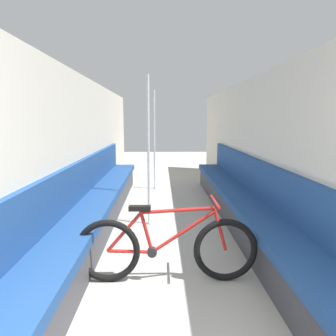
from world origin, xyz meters
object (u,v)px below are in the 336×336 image
(bicycle, at_px, (167,248))
(grab_pole_far, at_px, (154,142))
(grab_pole_near, at_px, (149,153))
(bench_seat_row_left, at_px, (95,208))
(bench_seat_row_right, at_px, (245,207))

(bicycle, height_order, grab_pole_far, grab_pole_far)
(grab_pole_near, bearing_deg, bench_seat_row_left, -163.99)
(bench_seat_row_right, height_order, bicycle, bench_seat_row_right)
(bench_seat_row_left, relative_size, grab_pole_far, 3.05)
(bench_seat_row_right, xyz_separation_m, bicycle, (-1.12, -1.51, 0.02))
(bench_seat_row_left, xyz_separation_m, bicycle, (0.97, -1.51, 0.02))
(bench_seat_row_left, height_order, bench_seat_row_right, same)
(grab_pole_far, bearing_deg, grab_pole_near, -90.75)
(bench_seat_row_right, distance_m, grab_pole_near, 1.55)
(bench_seat_row_right, bearing_deg, bench_seat_row_left, 180.00)
(grab_pole_far, bearing_deg, bench_seat_row_right, -63.73)
(bicycle, bearing_deg, bench_seat_row_right, 62.18)
(bench_seat_row_left, relative_size, bench_seat_row_right, 1.00)
(bench_seat_row_left, bearing_deg, grab_pole_far, 73.89)
(grab_pole_near, relative_size, grab_pole_far, 1.00)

